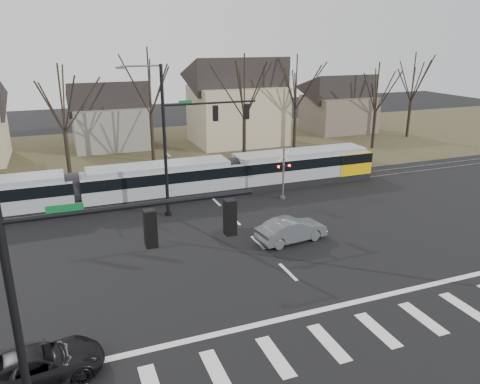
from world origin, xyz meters
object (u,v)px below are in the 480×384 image
object	(u,v)px
suv	(38,365)
rail_crossing_signal	(283,175)
tram	(158,181)
sedan	(291,230)

from	to	relation	value
suv	rail_crossing_signal	bearing A→B (deg)	-56.15
tram	rail_crossing_signal	size ratio (longest dim) A/B	9.22
tram	suv	bearing A→B (deg)	-114.20
tram	sedan	distance (m)	12.07
sedan	rail_crossing_signal	world-z (taller)	rail_crossing_signal
sedan	suv	size ratio (longest dim) A/B	0.95
rail_crossing_signal	sedan	bearing A→B (deg)	-112.53
tram	rail_crossing_signal	bearing A→B (deg)	-19.72
tram	sedan	size ratio (longest dim) A/B	8.04
rail_crossing_signal	tram	bearing A→B (deg)	160.28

